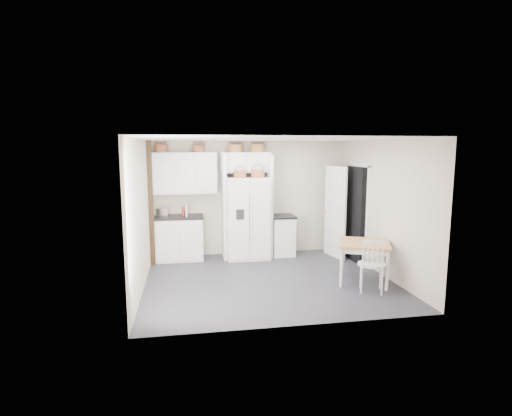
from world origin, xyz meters
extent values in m
plane|color=#302F38|center=(0.00, 0.00, 0.00)|extent=(4.50, 4.50, 0.00)
plane|color=white|center=(0.00, 0.00, 2.60)|extent=(4.50, 4.50, 0.00)
plane|color=#C4B198|center=(0.00, 2.00, 1.30)|extent=(4.50, 0.00, 4.50)
plane|color=#C4B198|center=(-2.25, 0.00, 1.30)|extent=(0.00, 4.00, 4.00)
plane|color=#C4B198|center=(2.25, 0.00, 1.30)|extent=(0.00, 4.00, 4.00)
cube|color=white|center=(-0.15, 1.61, 0.91)|extent=(0.94, 0.75, 1.81)
cube|color=white|center=(-1.65, 1.70, 0.47)|extent=(1.01, 0.64, 0.93)
cube|color=white|center=(0.67, 1.70, 0.44)|extent=(0.50, 0.60, 0.88)
cube|color=#A66432|center=(1.70, -0.41, 0.37)|extent=(1.17, 1.17, 0.74)
cube|color=white|center=(1.61, -0.91, 0.48)|extent=(0.60, 0.58, 0.96)
cube|color=black|center=(-1.65, 1.70, 0.96)|extent=(1.05, 0.68, 0.04)
cube|color=black|center=(0.67, 1.70, 0.90)|extent=(0.54, 0.64, 0.04)
cube|color=silver|center=(-1.99, 1.65, 1.07)|extent=(0.30, 0.22, 0.19)
cube|color=red|center=(-1.56, 1.62, 1.09)|extent=(0.05, 0.15, 0.22)
cube|color=beige|center=(-1.50, 1.62, 1.11)|extent=(0.07, 0.18, 0.27)
cylinder|color=brown|center=(-1.99, 1.83, 2.43)|extent=(0.29, 0.29, 0.16)
cylinder|color=brown|center=(-1.20, 1.83, 2.42)|extent=(0.26, 0.26, 0.15)
cylinder|color=brown|center=(-0.39, 1.83, 2.44)|extent=(0.31, 0.31, 0.17)
cylinder|color=brown|center=(0.11, 1.83, 2.44)|extent=(0.31, 0.31, 0.18)
cylinder|color=brown|center=(-0.32, 1.51, 1.88)|extent=(0.26, 0.26, 0.14)
cylinder|color=brown|center=(0.07, 1.51, 1.89)|extent=(0.29, 0.29, 0.16)
cube|color=white|center=(-1.50, 1.83, 1.90)|extent=(1.40, 0.34, 0.90)
cube|color=white|center=(-0.15, 1.83, 2.12)|extent=(1.12, 0.34, 0.45)
cube|color=white|center=(-0.66, 1.70, 1.15)|extent=(0.08, 0.60, 2.30)
cube|color=white|center=(0.36, 1.70, 1.15)|extent=(0.08, 0.60, 2.30)
cube|color=black|center=(-2.20, 1.35, 1.30)|extent=(0.09, 0.09, 2.60)
cube|color=black|center=(2.16, 1.00, 1.02)|extent=(0.18, 0.85, 2.05)
cube|color=white|center=(1.80, 1.33, 1.02)|extent=(0.21, 0.79, 2.05)
camera|label=1|loc=(-1.45, -7.05, 2.43)|focal=28.00mm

